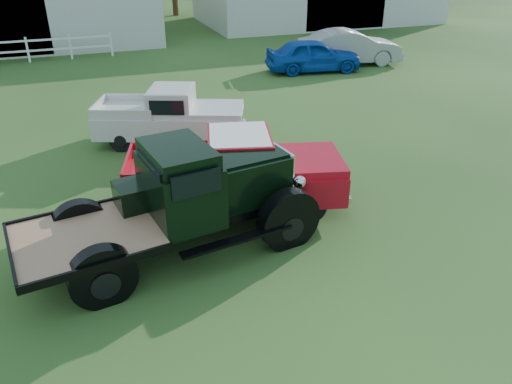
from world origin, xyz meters
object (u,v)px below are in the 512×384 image
object	(u,v)px
red_pickup	(235,171)
white_pickup	(170,116)
vintage_flatbed	(176,201)
misc_car_grey	(350,47)
misc_car_blue	(313,55)

from	to	relation	value
red_pickup	white_pickup	size ratio (longest dim) A/B	1.11
vintage_flatbed	misc_car_grey	distance (m)	17.20
vintage_flatbed	red_pickup	xyz separation A→B (m)	(1.63, 1.34, -0.21)
white_pickup	misc_car_blue	distance (m)	10.21
red_pickup	white_pickup	bearing A→B (deg)	112.10
misc_car_blue	misc_car_grey	world-z (taller)	misc_car_grey
red_pickup	white_pickup	distance (m)	4.57
misc_car_blue	white_pickup	bearing A→B (deg)	137.92
white_pickup	misc_car_grey	size ratio (longest dim) A/B	0.93
vintage_flatbed	white_pickup	size ratio (longest dim) A/B	1.26
vintage_flatbed	misc_car_blue	distance (m)	15.23
vintage_flatbed	misc_car_blue	size ratio (longest dim) A/B	1.32
vintage_flatbed	white_pickup	bearing A→B (deg)	71.00
vintage_flatbed	white_pickup	distance (m)	5.96
vintage_flatbed	red_pickup	distance (m)	2.12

